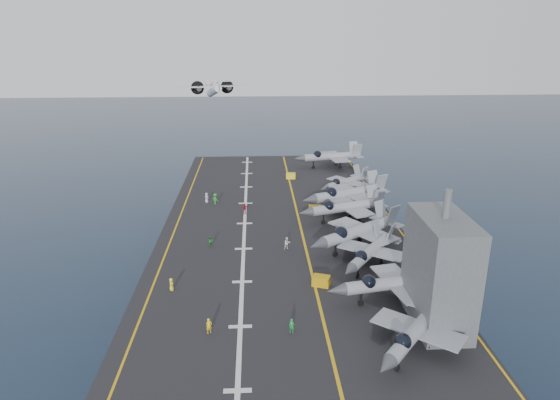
{
  "coord_description": "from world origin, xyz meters",
  "views": [
    {
      "loc": [
        -4.14,
        -76.06,
        40.33
      ],
      "look_at": [
        0.0,
        4.0,
        13.0
      ],
      "focal_mm": 32.0,
      "sensor_mm": 36.0,
      "label": 1
    }
  ],
  "objects_px": {
    "tow_cart_a": "(321,281)",
    "transport_plane": "(214,91)",
    "island_superstructure": "(441,258)",
    "fighter_jet_0": "(415,330)"
  },
  "relations": [
    {
      "from": "tow_cart_a",
      "to": "transport_plane",
      "type": "distance_m",
      "value": 84.45
    },
    {
      "from": "island_superstructure",
      "to": "tow_cart_a",
      "type": "distance_m",
      "value": 15.72
    },
    {
      "from": "tow_cart_a",
      "to": "island_superstructure",
      "type": "bearing_deg",
      "value": -37.45
    },
    {
      "from": "transport_plane",
      "to": "fighter_jet_0",
      "type": "bearing_deg",
      "value": -74.74
    },
    {
      "from": "fighter_jet_0",
      "to": "transport_plane",
      "type": "distance_m",
      "value": 99.12
    },
    {
      "from": "island_superstructure",
      "to": "transport_plane",
      "type": "bearing_deg",
      "value": 108.34
    },
    {
      "from": "fighter_jet_0",
      "to": "tow_cart_a",
      "type": "relative_size",
      "value": 6.57
    },
    {
      "from": "tow_cart_a",
      "to": "transport_plane",
      "type": "bearing_deg",
      "value": 102.86
    },
    {
      "from": "transport_plane",
      "to": "island_superstructure",
      "type": "bearing_deg",
      "value": -71.66
    },
    {
      "from": "fighter_jet_0",
      "to": "transport_plane",
      "type": "height_order",
      "value": "transport_plane"
    }
  ]
}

